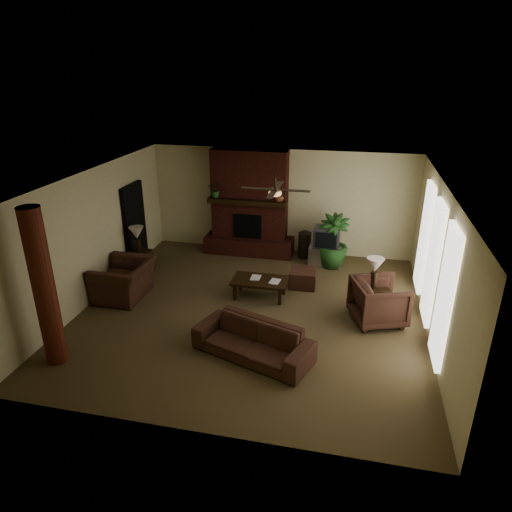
% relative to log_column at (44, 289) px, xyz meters
% --- Properties ---
extents(room_shell, '(7.00, 7.00, 7.00)m').
position_rel_log_column_xyz_m(room_shell, '(2.95, 2.40, 0.00)').
color(room_shell, brown).
rests_on(room_shell, ground).
extents(fireplace, '(2.40, 0.70, 2.80)m').
position_rel_log_column_xyz_m(fireplace, '(2.15, 5.62, -0.24)').
color(fireplace, '#4F1D15').
rests_on(fireplace, ground).
extents(windows, '(0.08, 3.65, 2.35)m').
position_rel_log_column_xyz_m(windows, '(6.40, 2.60, -0.05)').
color(windows, white).
rests_on(windows, ground).
extents(log_column, '(0.36, 0.36, 2.80)m').
position_rel_log_column_xyz_m(log_column, '(0.00, 0.00, 0.00)').
color(log_column, maroon).
rests_on(log_column, ground).
extents(doorway, '(0.10, 1.00, 2.10)m').
position_rel_log_column_xyz_m(doorway, '(-0.49, 4.20, -0.35)').
color(doorway, black).
rests_on(doorway, ground).
extents(ceiling_fan, '(1.35, 1.35, 0.37)m').
position_rel_log_column_xyz_m(ceiling_fan, '(3.35, 2.70, 1.13)').
color(ceiling_fan, '#2E2214').
rests_on(ceiling_fan, ceiling).
extents(sofa, '(2.21, 1.30, 0.83)m').
position_rel_log_column_xyz_m(sofa, '(3.32, 0.88, -0.98)').
color(sofa, '#45291D').
rests_on(sofa, ground).
extents(armchair_left, '(0.82, 1.26, 1.09)m').
position_rel_log_column_xyz_m(armchair_left, '(0.05, 2.44, -0.85)').
color(armchair_left, '#45291D').
rests_on(armchair_left, ground).
extents(armchair_right, '(1.18, 1.22, 0.99)m').
position_rel_log_column_xyz_m(armchair_right, '(5.51, 2.55, -0.90)').
color(armchair_right, '#45291D').
rests_on(armchair_right, ground).
extents(coffee_table, '(1.20, 0.70, 0.43)m').
position_rel_log_column_xyz_m(coffee_table, '(2.97, 3.07, -1.03)').
color(coffee_table, black).
rests_on(coffee_table, ground).
extents(ottoman, '(0.62, 0.62, 0.40)m').
position_rel_log_column_xyz_m(ottoman, '(3.84, 3.83, -1.20)').
color(ottoman, '#45291D').
rests_on(ottoman, ground).
extents(tv_stand, '(0.86, 0.53, 0.50)m').
position_rel_log_column_xyz_m(tv_stand, '(4.26, 5.20, -1.15)').
color(tv_stand, '#B2B2B4').
rests_on(tv_stand, ground).
extents(tv, '(0.67, 0.55, 0.52)m').
position_rel_log_column_xyz_m(tv, '(4.26, 5.19, -0.64)').
color(tv, '#373739').
rests_on(tv, tv_stand).
extents(floor_vase, '(0.34, 0.34, 0.77)m').
position_rel_log_column_xyz_m(floor_vase, '(3.67, 5.55, -0.97)').
color(floor_vase, black).
rests_on(floor_vase, ground).
extents(floor_plant, '(0.83, 1.40, 0.77)m').
position_rel_log_column_xyz_m(floor_plant, '(4.43, 5.13, -1.02)').
color(floor_plant, '#285823').
rests_on(floor_plant, ground).
extents(side_table_left, '(0.58, 0.58, 0.55)m').
position_rel_log_column_xyz_m(side_table_left, '(-0.20, 3.74, -1.12)').
color(side_table_left, black).
rests_on(side_table_left, ground).
extents(lamp_left, '(0.40, 0.40, 0.65)m').
position_rel_log_column_xyz_m(lamp_left, '(-0.20, 3.70, -0.40)').
color(lamp_left, '#2E2214').
rests_on(lamp_left, side_table_left).
extents(side_table_right, '(0.66, 0.66, 0.55)m').
position_rel_log_column_xyz_m(side_table_right, '(5.44, 3.02, -1.12)').
color(side_table_right, black).
rests_on(side_table_right, ground).
extents(lamp_right, '(0.38, 0.38, 0.65)m').
position_rel_log_column_xyz_m(lamp_right, '(5.38, 2.97, -0.40)').
color(lamp_right, '#2E2214').
rests_on(lamp_right, side_table_right).
extents(mantel_plant, '(0.47, 0.50, 0.33)m').
position_rel_log_column_xyz_m(mantel_plant, '(1.29, 5.42, 0.32)').
color(mantel_plant, '#285823').
rests_on(mantel_plant, fireplace).
extents(mantel_vase, '(0.25, 0.26, 0.22)m').
position_rel_log_column_xyz_m(mantel_vase, '(3.00, 5.38, 0.27)').
color(mantel_vase, brown).
rests_on(mantel_vase, fireplace).
extents(book_a, '(0.22, 0.03, 0.29)m').
position_rel_log_column_xyz_m(book_a, '(2.77, 3.11, -0.83)').
color(book_a, '#999999').
rests_on(book_a, coffee_table).
extents(book_b, '(0.21, 0.05, 0.29)m').
position_rel_log_column_xyz_m(book_b, '(3.22, 3.03, -0.82)').
color(book_b, '#999999').
rests_on(book_b, coffee_table).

